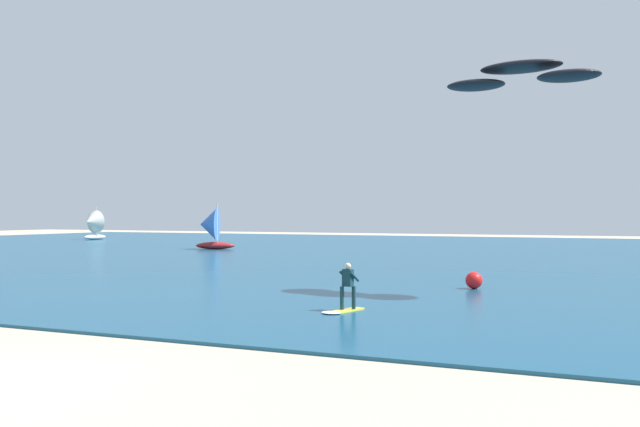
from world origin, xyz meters
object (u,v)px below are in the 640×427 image
object	(u,v)px
kite	(521,75)
sailboat_leading	(92,225)
kitesurfer	(345,294)
sailboat_mid_right	(210,228)
marker_buoy	(474,280)

from	to	relation	value
kite	sailboat_leading	size ratio (longest dim) A/B	1.51
kitesurfer	sailboat_mid_right	bearing A→B (deg)	129.17
kitesurfer	kite	size ratio (longest dim) A/B	0.31
sailboat_leading	marker_buoy	xyz separation A→B (m)	(58.57, -39.99, -1.62)
sailboat_leading	sailboat_mid_right	bearing A→B (deg)	-27.58
sailboat_leading	marker_buoy	world-z (taller)	sailboat_leading
marker_buoy	sailboat_leading	bearing A→B (deg)	145.67
marker_buoy	kitesurfer	bearing A→B (deg)	-105.15
kitesurfer	marker_buoy	size ratio (longest dim) A/B	2.65
kite	sailboat_mid_right	distance (m)	43.41
kite	sailboat_leading	xyz separation A→B (m)	(-60.87, 41.67, -7.15)
kite	marker_buoy	distance (m)	9.22
sailboat_leading	marker_buoy	size ratio (longest dim) A/B	5.70
sailboat_mid_right	marker_buoy	distance (m)	40.01
kite	sailboat_mid_right	world-z (taller)	kite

